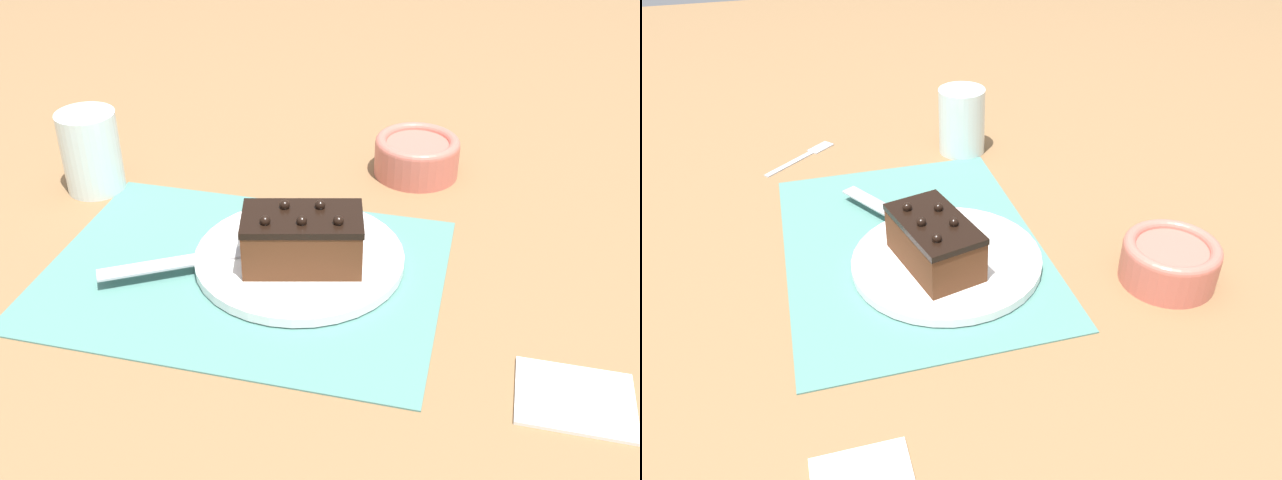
% 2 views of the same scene
% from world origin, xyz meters
% --- Properties ---
extents(ground_plane, '(3.00, 3.00, 0.00)m').
position_xyz_m(ground_plane, '(0.00, 0.00, 0.00)').
color(ground_plane, olive).
extents(placemat_woven, '(0.46, 0.34, 0.00)m').
position_xyz_m(placemat_woven, '(0.00, 0.00, 0.00)').
color(placemat_woven, slate).
rests_on(placemat_woven, ground_plane).
extents(cake_plate, '(0.25, 0.25, 0.01)m').
position_xyz_m(cake_plate, '(-0.06, -0.03, 0.01)').
color(cake_plate, white).
rests_on(cake_plate, placemat_woven).
extents(chocolate_cake, '(0.15, 0.11, 0.07)m').
position_xyz_m(chocolate_cake, '(-0.07, -0.02, 0.05)').
color(chocolate_cake, '#512D19').
rests_on(chocolate_cake, cake_plate).
extents(serving_knife, '(0.23, 0.15, 0.01)m').
position_xyz_m(serving_knife, '(0.00, -0.02, 0.02)').
color(serving_knife, '#472D19').
rests_on(serving_knife, cake_plate).
extents(drinking_glass, '(0.08, 0.08, 0.11)m').
position_xyz_m(drinking_glass, '(0.27, -0.15, 0.06)').
color(drinking_glass, silver).
rests_on(drinking_glass, ground_plane).
extents(small_bowl, '(0.12, 0.12, 0.06)m').
position_xyz_m(small_bowl, '(-0.16, -0.30, 0.03)').
color(small_bowl, '#C66656').
rests_on(small_bowl, ground_plane).
extents(folded_napkin, '(0.11, 0.09, 0.01)m').
position_xyz_m(folded_napkin, '(-0.37, 0.12, 0.00)').
color(folded_napkin, white).
rests_on(folded_napkin, ground_plane).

